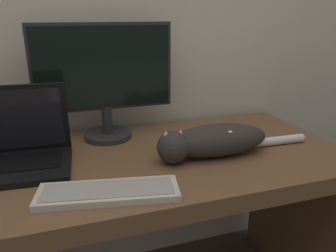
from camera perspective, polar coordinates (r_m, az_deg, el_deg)
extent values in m
cube|color=brown|center=(1.15, -10.34, -7.42)|extent=(1.69, 0.67, 0.06)
cube|color=brown|center=(1.63, 20.81, -14.48)|extent=(0.04, 0.62, 0.66)
cylinder|color=#282828|center=(1.35, -10.39, -1.57)|extent=(0.19, 0.19, 0.02)
cylinder|color=#282828|center=(1.32, -10.56, 1.09)|extent=(0.04, 0.04, 0.11)
cube|color=#282828|center=(1.28, -11.16, 10.01)|extent=(0.53, 0.02, 0.33)
cube|color=black|center=(1.27, -11.10, 9.94)|extent=(0.51, 0.01, 0.30)
cube|color=black|center=(1.16, -24.98, -6.65)|extent=(0.35, 0.27, 0.02)
cube|color=black|center=(1.17, -24.94, -5.83)|extent=(0.29, 0.15, 0.00)
cube|color=black|center=(1.20, -25.09, 1.02)|extent=(0.34, 0.08, 0.25)
cube|color=black|center=(1.20, -25.12, 0.90)|extent=(0.31, 0.07, 0.21)
cube|color=beige|center=(0.93, -10.30, -11.32)|extent=(0.40, 0.19, 0.02)
cube|color=#ABA393|center=(0.93, -10.34, -10.72)|extent=(0.37, 0.16, 0.00)
ellipsoid|color=#332D28|center=(1.16, 8.53, -2.43)|extent=(0.38, 0.15, 0.11)
ellipsoid|color=white|center=(1.16, 9.46, -0.90)|extent=(0.17, 0.11, 0.05)
sphere|color=#332D28|center=(1.09, 0.92, -3.71)|extent=(0.11, 0.11, 0.11)
cone|color=white|center=(1.07, -0.35, -1.60)|extent=(0.03, 0.03, 0.03)
cone|color=white|center=(1.08, 2.20, -1.34)|extent=(0.03, 0.03, 0.03)
cylinder|color=white|center=(1.32, 18.65, -2.41)|extent=(0.22, 0.04, 0.03)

